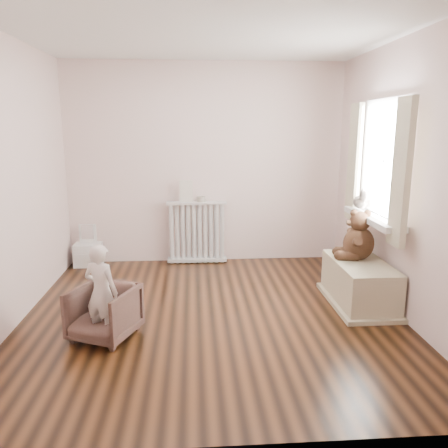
{
  "coord_description": "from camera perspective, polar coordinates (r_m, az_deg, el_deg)",
  "views": [
    {
      "loc": [
        -0.16,
        -3.95,
        1.79
      ],
      "look_at": [
        0.15,
        0.45,
        0.8
      ],
      "focal_mm": 35.0,
      "sensor_mm": 36.0,
      "label": 1
    }
  ],
  "objects": [
    {
      "name": "plush_cat",
      "position": [
        4.98,
        17.49,
        2.93
      ],
      "size": [
        0.25,
        0.31,
        0.23
      ],
      "primitive_type": null,
      "rotation": [
        0.0,
        0.0,
        -0.35
      ],
      "color": "slate",
      "rests_on": "window_sill"
    },
    {
      "name": "right_wall",
      "position": [
        4.44,
        22.3,
        5.37
      ],
      "size": [
        0.02,
        3.6,
        2.6
      ],
      "primitive_type": "cube",
      "color": "white",
      "rests_on": "ground"
    },
    {
      "name": "armchair",
      "position": [
        3.95,
        -15.4,
        -11.1
      ],
      "size": [
        0.66,
        0.66,
        0.46
      ],
      "primitive_type": "imported",
      "rotation": [
        0.0,
        0.0,
        -0.41
      ],
      "color": "#51362D",
      "rests_on": "floor"
    },
    {
      "name": "toy_vanity",
      "position": [
        5.97,
        -17.38,
        -2.66
      ],
      "size": [
        0.34,
        0.25,
        0.54
      ],
      "primitive_type": "cube",
      "color": "silver",
      "rests_on": "floor"
    },
    {
      "name": "radiator",
      "position": [
        5.8,
        -3.56,
        -1.34
      ],
      "size": [
        0.79,
        0.15,
        0.83
      ],
      "primitive_type": "cube",
      "color": "silver",
      "rests_on": "floor"
    },
    {
      "name": "toy_bench",
      "position": [
        4.72,
        17.26,
        -7.65
      ],
      "size": [
        0.51,
        0.95,
        0.45
      ],
      "primitive_type": "cube",
      "color": "beige",
      "rests_on": "floor"
    },
    {
      "name": "front_wall",
      "position": [
        2.21,
        0.25,
        -0.13
      ],
      "size": [
        3.6,
        0.02,
        2.6
      ],
      "primitive_type": "cube",
      "color": "white",
      "rests_on": "ground"
    },
    {
      "name": "curtain_right",
      "position": [
        5.17,
        16.64,
        7.68
      ],
      "size": [
        0.06,
        0.26,
        1.3
      ],
      "primitive_type": "cube",
      "color": "beige",
      "rests_on": "right_wall"
    },
    {
      "name": "left_wall",
      "position": [
        4.31,
        -26.48,
        4.79
      ],
      "size": [
        0.02,
        3.6,
        2.6
      ],
      "primitive_type": "cube",
      "color": "white",
      "rests_on": "ground"
    },
    {
      "name": "paper_doll",
      "position": [
        5.69,
        -4.98,
        4.3
      ],
      "size": [
        0.17,
        0.02,
        0.28
      ],
      "primitive_type": "cube",
      "color": "beige",
      "rests_on": "radiator"
    },
    {
      "name": "teddy_bear",
      "position": [
        4.69,
        17.21,
        -1.74
      ],
      "size": [
        0.47,
        0.39,
        0.51
      ],
      "primitive_type": null,
      "rotation": [
        0.0,
        0.0,
        -0.19
      ],
      "color": "#362013",
      "rests_on": "toy_bench"
    },
    {
      "name": "back_wall",
      "position": [
        5.78,
        -2.46,
        7.76
      ],
      "size": [
        3.6,
        0.02,
        2.6
      ],
      "primitive_type": "cube",
      "color": "white",
      "rests_on": "ground"
    },
    {
      "name": "curtain_left",
      "position": [
        4.12,
        22.17,
        6.15
      ],
      "size": [
        0.06,
        0.26,
        1.3
      ],
      "primitive_type": "cube",
      "color": "beige",
      "rests_on": "right_wall"
    },
    {
      "name": "tin_a",
      "position": [
        5.71,
        -3.04,
        3.26
      ],
      "size": [
        0.11,
        0.11,
        0.07
      ],
      "primitive_type": "cylinder",
      "color": "#A59E8C",
      "rests_on": "radiator"
    },
    {
      "name": "window_sill",
      "position": [
        4.72,
        18.87,
        0.72
      ],
      "size": [
        0.22,
        1.1,
        0.06
      ],
      "primitive_type": "cube",
      "color": "silver",
      "rests_on": "right_wall"
    },
    {
      "name": "floor",
      "position": [
        4.34,
        -1.59,
        -11.71
      ],
      "size": [
        3.6,
        3.6,
        0.01
      ],
      "primitive_type": "cube",
      "color": "black",
      "rests_on": "ground"
    },
    {
      "name": "window",
      "position": [
        4.68,
        20.4,
        7.69
      ],
      "size": [
        0.03,
        0.9,
        1.1
      ],
      "primitive_type": "cube",
      "color": "white",
      "rests_on": "right_wall"
    },
    {
      "name": "ceiling",
      "position": [
        4.04,
        -1.83,
        24.21
      ],
      "size": [
        3.6,
        3.6,
        0.01
      ],
      "primitive_type": "cube",
      "color": "white",
      "rests_on": "ground"
    },
    {
      "name": "child",
      "position": [
        3.82,
        -15.73,
        -8.56
      ],
      "size": [
        0.36,
        0.3,
        0.84
      ],
      "primitive_type": "imported",
      "rotation": [
        0.0,
        0.0,
        2.73
      ],
      "color": "silver",
      "rests_on": "armchair"
    }
  ]
}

